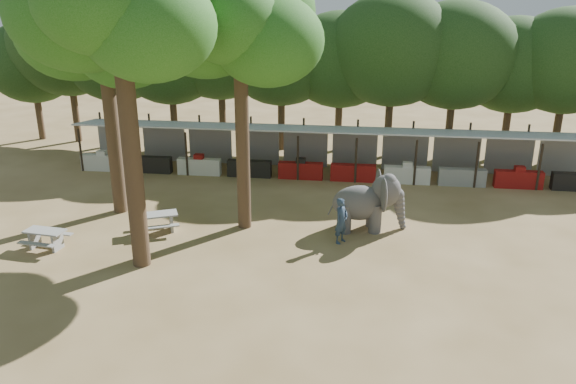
# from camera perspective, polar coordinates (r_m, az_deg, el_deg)

# --- Properties ---
(ground) EXTENTS (100.00, 100.00, 0.00)m
(ground) POSITION_cam_1_polar(r_m,az_deg,el_deg) (18.33, 0.99, -11.24)
(ground) COLOR brown
(ground) RESTS_ON ground
(vendor_stalls) EXTENTS (28.00, 2.99, 2.80)m
(vendor_stalls) POSITION_cam_1_polar(r_m,az_deg,el_deg) (30.67, 4.11, 3.90)
(vendor_stalls) COLOR #A9ABB1
(vendor_stalls) RESTS_ON ground
(yard_tree_left) EXTENTS (7.10, 6.90, 11.02)m
(yard_tree_left) POSITION_cam_1_polar(r_m,az_deg,el_deg) (25.38, -18.54, 15.86)
(yard_tree_left) COLOR #332316
(yard_tree_left) RESTS_ON ground
(yard_tree_back) EXTENTS (7.10, 6.90, 11.36)m
(yard_tree_back) POSITION_cam_1_polar(r_m,az_deg,el_deg) (22.43, -5.23, 17.27)
(yard_tree_back) COLOR #332316
(yard_tree_back) RESTS_ON ground
(backdrop_trees) EXTENTS (46.46, 5.95, 8.33)m
(backdrop_trees) POSITION_cam_1_polar(r_m,az_deg,el_deg) (34.93, 4.88, 13.01)
(backdrop_trees) COLOR #332316
(backdrop_trees) RESTS_ON ground
(elephant) EXTENTS (3.26, 2.44, 2.44)m
(elephant) POSITION_cam_1_polar(r_m,az_deg,el_deg) (23.54, 8.19, -1.00)
(elephant) COLOR #434141
(elephant) RESTS_ON ground
(handler) EXTENTS (0.73, 0.80, 1.86)m
(handler) POSITION_cam_1_polar(r_m,az_deg,el_deg) (22.24, 5.44, -2.92)
(handler) COLOR #26384C
(handler) RESTS_ON ground
(picnic_table_near) EXTENTS (1.68, 1.54, 0.77)m
(picnic_table_near) POSITION_cam_1_polar(r_m,az_deg,el_deg) (23.73, -23.42, -4.17)
(picnic_table_near) COLOR gray
(picnic_table_near) RESTS_ON ground
(picnic_table_far) EXTENTS (2.06, 1.99, 0.80)m
(picnic_table_far) POSITION_cam_1_polar(r_m,az_deg,el_deg) (23.90, -13.08, -2.78)
(picnic_table_far) COLOR gray
(picnic_table_far) RESTS_ON ground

